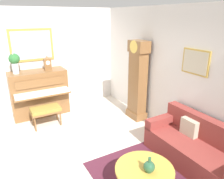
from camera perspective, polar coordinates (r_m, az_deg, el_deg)
name	(u,v)px	position (r m, az deg, el deg)	size (l,w,h in m)	color
ground_plane	(70,159)	(4.42, -11.24, -17.80)	(6.40, 6.00, 0.10)	beige
wall_left	(34,61)	(6.19, -20.15, 7.13)	(0.13, 4.90, 2.80)	silver
wall_back	(169,71)	(4.95, 14.91, 4.78)	(5.30, 0.13, 2.80)	silver
piano	(40,93)	(6.05, -18.80, -0.85)	(0.87, 1.44, 1.22)	brown
piano_bench	(46,110)	(5.43, -17.31, -5.37)	(0.42, 0.70, 0.48)	brown
grandfather_clock	(137,83)	(5.45, 6.83, 1.79)	(0.52, 0.34, 2.03)	brown
couch	(197,149)	(4.27, 21.85, -14.46)	(1.90, 0.80, 0.84)	maroon
coffee_table	(144,170)	(3.42, 8.69, -20.56)	(0.88, 0.88, 0.44)	gold
mantel_clock	(47,63)	(5.89, -16.88, 6.69)	(0.13, 0.18, 0.38)	brown
flower_vase	(14,61)	(5.75, -24.65, 6.93)	(0.26, 0.26, 0.58)	silver
green_jug	(149,167)	(3.30, 9.91, -19.65)	(0.17, 0.17, 0.24)	#234C33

